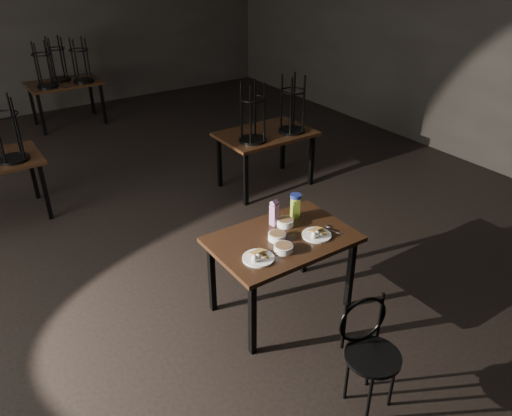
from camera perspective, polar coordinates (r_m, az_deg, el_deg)
room at (r=4.23m, az=-14.83°, el=19.01°), size 12.00×12.04×3.22m
main_table at (r=4.25m, az=3.03°, el=-4.28°), size 1.20×0.80×0.75m
plate_left at (r=3.92m, az=0.27°, el=-5.59°), size 0.25×0.25×0.08m
plate_right at (r=4.24m, az=6.95°, el=-2.94°), size 0.25×0.25×0.08m
bowl_near at (r=4.16m, az=2.41°, el=-3.22°), size 0.15×0.15×0.06m
bowl_far at (r=4.36m, az=3.34°, el=-1.62°), size 0.15×0.15×0.06m
bowl_big at (r=4.02m, az=3.15°, el=-4.58°), size 0.16×0.16×0.05m
juice_carton at (r=4.32m, az=2.09°, el=-0.61°), size 0.07×0.07×0.25m
water_bottle at (r=4.46m, az=4.52°, el=0.31°), size 0.13×0.13×0.22m
spoon at (r=4.38m, az=8.37°, el=-2.18°), size 0.06×0.20×0.01m
bentwood_chair at (r=3.66m, az=12.72°, el=-15.03°), size 0.42×0.41×0.83m
bg_table_right at (r=6.44m, az=1.32°, el=8.53°), size 1.20×0.80×1.48m
bg_table_far at (r=9.40m, az=-21.13°, el=13.42°), size 1.20×0.80×1.48m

